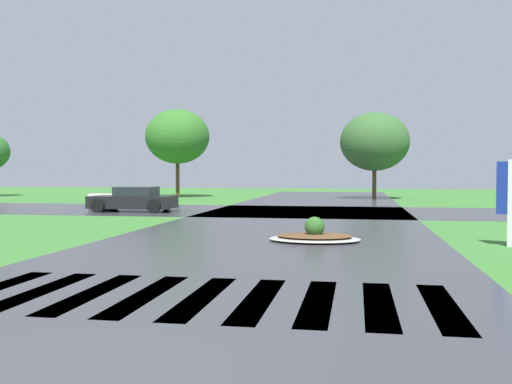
# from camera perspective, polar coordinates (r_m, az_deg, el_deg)

# --- Properties ---
(asphalt_roadway) EXTENTS (9.57, 80.00, 0.01)m
(asphalt_roadway) POSITION_cam_1_polar(r_m,az_deg,el_deg) (15.14, 0.85, -5.33)
(asphalt_roadway) COLOR #35353A
(asphalt_roadway) RESTS_ON ground
(asphalt_cross_road) EXTENTS (90.00, 8.62, 0.01)m
(asphalt_cross_road) POSITION_cam_1_polar(r_m,az_deg,el_deg) (28.06, 5.06, -1.92)
(asphalt_cross_road) COLOR #35353A
(asphalt_cross_road) RESTS_ON ground
(crosswalk_stripes) EXTENTS (7.65, 3.17, 0.01)m
(crosswalk_stripes) POSITION_cam_1_polar(r_m,az_deg,el_deg) (9.14, -5.40, -10.27)
(crosswalk_stripes) COLOR white
(crosswalk_stripes) RESTS_ON ground
(median_island) EXTENTS (2.56, 1.91, 0.68)m
(median_island) POSITION_cam_1_polar(r_m,az_deg,el_deg) (16.28, 5.80, -4.34)
(median_island) COLOR #9E9B93
(median_island) RESTS_ON ground
(car_white_sedan) EXTENTS (4.09, 2.28, 1.20)m
(car_white_sedan) POSITION_cam_1_polar(r_m,az_deg,el_deg) (28.65, -11.97, -0.75)
(car_white_sedan) COLOR black
(car_white_sedan) RESTS_ON ground
(drainage_pipe_stack) EXTENTS (1.56, 1.04, 0.80)m
(drainage_pipe_stack) POSITION_cam_1_polar(r_m,az_deg,el_deg) (30.80, -14.84, -0.89)
(drainage_pipe_stack) COLOR #9E9B93
(drainage_pipe_stack) RESTS_ON ground
(background_treeline) EXTENTS (47.48, 5.36, 6.56)m
(background_treeline) POSITION_cam_1_polar(r_m,az_deg,el_deg) (41.24, 6.59, 5.23)
(background_treeline) COLOR #4C3823
(background_treeline) RESTS_ON ground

